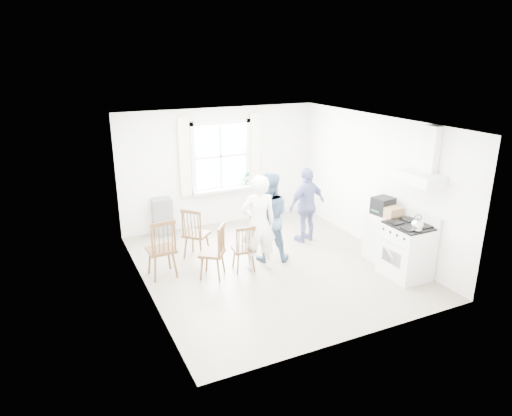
{
  "coord_description": "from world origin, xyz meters",
  "views": [
    {
      "loc": [
        -3.5,
        -6.73,
        3.66
      ],
      "look_at": [
        -0.22,
        0.2,
        1.08
      ],
      "focal_mm": 32.0,
      "sensor_mm": 36.0,
      "label": 1
    }
  ],
  "objects_px": {
    "stereo_stack": "(383,206)",
    "person_mid": "(268,217)",
    "windsor_chair_b": "(245,244)",
    "person_right": "(307,205)",
    "gas_stove": "(407,250)",
    "low_cabinet": "(383,237)",
    "windsor_chair_c": "(218,245)",
    "person_left": "(258,223)",
    "windsor_chair_a": "(163,243)"
  },
  "relations": [
    {
      "from": "person_mid",
      "to": "person_right",
      "type": "relative_size",
      "value": 1.08
    },
    {
      "from": "low_cabinet",
      "to": "person_right",
      "type": "bearing_deg",
      "value": 119.88
    },
    {
      "from": "low_cabinet",
      "to": "windsor_chair_c",
      "type": "xyz_separation_m",
      "value": [
        -3.02,
        0.64,
        0.14
      ]
    },
    {
      "from": "windsor_chair_c",
      "to": "person_left",
      "type": "relative_size",
      "value": 0.55
    },
    {
      "from": "windsor_chair_c",
      "to": "person_mid",
      "type": "height_order",
      "value": "person_mid"
    },
    {
      "from": "person_right",
      "to": "person_left",
      "type": "bearing_deg",
      "value": 16.56
    },
    {
      "from": "gas_stove",
      "to": "stereo_stack",
      "type": "bearing_deg",
      "value": 86.84
    },
    {
      "from": "gas_stove",
      "to": "person_mid",
      "type": "xyz_separation_m",
      "value": [
        -1.84,
        1.63,
        0.35
      ]
    },
    {
      "from": "stereo_stack",
      "to": "person_left",
      "type": "relative_size",
      "value": 0.23
    },
    {
      "from": "person_mid",
      "to": "person_right",
      "type": "xyz_separation_m",
      "value": [
        1.11,
        0.46,
        -0.06
      ]
    },
    {
      "from": "person_mid",
      "to": "stereo_stack",
      "type": "bearing_deg",
      "value": 178.84
    },
    {
      "from": "person_left",
      "to": "stereo_stack",
      "type": "bearing_deg",
      "value": 174.26
    },
    {
      "from": "stereo_stack",
      "to": "person_left",
      "type": "height_order",
      "value": "person_left"
    },
    {
      "from": "windsor_chair_b",
      "to": "low_cabinet",
      "type": "bearing_deg",
      "value": -13.72
    },
    {
      "from": "person_left",
      "to": "person_right",
      "type": "bearing_deg",
      "value": -143.15
    },
    {
      "from": "stereo_stack",
      "to": "person_left",
      "type": "bearing_deg",
      "value": 165.28
    },
    {
      "from": "windsor_chair_a",
      "to": "windsor_chair_c",
      "type": "height_order",
      "value": "windsor_chair_a"
    },
    {
      "from": "stereo_stack",
      "to": "person_mid",
      "type": "height_order",
      "value": "person_mid"
    },
    {
      "from": "gas_stove",
      "to": "person_left",
      "type": "height_order",
      "value": "person_left"
    },
    {
      "from": "stereo_stack",
      "to": "person_right",
      "type": "distance_m",
      "value": 1.59
    },
    {
      "from": "gas_stove",
      "to": "windsor_chair_a",
      "type": "relative_size",
      "value": 1.04
    },
    {
      "from": "person_mid",
      "to": "person_right",
      "type": "height_order",
      "value": "person_mid"
    },
    {
      "from": "gas_stove",
      "to": "stereo_stack",
      "type": "relative_size",
      "value": 2.85
    },
    {
      "from": "person_right",
      "to": "low_cabinet",
      "type": "bearing_deg",
      "value": 108.57
    },
    {
      "from": "stereo_stack",
      "to": "windsor_chair_b",
      "type": "xyz_separation_m",
      "value": [
        -2.49,
        0.58,
        -0.52
      ]
    },
    {
      "from": "low_cabinet",
      "to": "windsor_chair_a",
      "type": "xyz_separation_m",
      "value": [
        -3.87,
        0.98,
        0.2
      ]
    },
    {
      "from": "windsor_chair_b",
      "to": "person_mid",
      "type": "distance_m",
      "value": 0.75
    },
    {
      "from": "windsor_chair_b",
      "to": "person_mid",
      "type": "bearing_deg",
      "value": 27.39
    },
    {
      "from": "low_cabinet",
      "to": "person_mid",
      "type": "bearing_deg",
      "value": 154.07
    },
    {
      "from": "person_left",
      "to": "person_mid",
      "type": "xyz_separation_m",
      "value": [
        0.34,
        0.31,
        -0.04
      ]
    },
    {
      "from": "gas_stove",
      "to": "stereo_stack",
      "type": "xyz_separation_m",
      "value": [
        0.04,
        0.74,
        0.57
      ]
    },
    {
      "from": "person_right",
      "to": "gas_stove",
      "type": "bearing_deg",
      "value": 97.94
    },
    {
      "from": "windsor_chair_b",
      "to": "person_mid",
      "type": "xyz_separation_m",
      "value": [
        0.61,
        0.31,
        0.3
      ]
    },
    {
      "from": "gas_stove",
      "to": "person_right",
      "type": "bearing_deg",
      "value": 109.25
    },
    {
      "from": "stereo_stack",
      "to": "person_left",
      "type": "distance_m",
      "value": 2.31
    },
    {
      "from": "gas_stove",
      "to": "person_right",
      "type": "height_order",
      "value": "person_right"
    },
    {
      "from": "low_cabinet",
      "to": "stereo_stack",
      "type": "relative_size",
      "value": 2.29
    },
    {
      "from": "low_cabinet",
      "to": "windsor_chair_b",
      "type": "height_order",
      "value": "low_cabinet"
    },
    {
      "from": "stereo_stack",
      "to": "gas_stove",
      "type": "bearing_deg",
      "value": -93.16
    },
    {
      "from": "low_cabinet",
      "to": "person_mid",
      "type": "relative_size",
      "value": 0.54
    },
    {
      "from": "windsor_chair_a",
      "to": "windsor_chair_c",
      "type": "xyz_separation_m",
      "value": [
        0.86,
        -0.34,
        -0.06
      ]
    },
    {
      "from": "stereo_stack",
      "to": "windsor_chair_b",
      "type": "distance_m",
      "value": 2.61
    },
    {
      "from": "stereo_stack",
      "to": "person_mid",
      "type": "bearing_deg",
      "value": 154.66
    },
    {
      "from": "windsor_chair_a",
      "to": "person_left",
      "type": "xyz_separation_m",
      "value": [
        1.62,
        -0.36,
        0.22
      ]
    },
    {
      "from": "windsor_chair_a",
      "to": "windsor_chair_c",
      "type": "relative_size",
      "value": 1.11
    },
    {
      "from": "low_cabinet",
      "to": "windsor_chair_b",
      "type": "distance_m",
      "value": 2.6
    },
    {
      "from": "low_cabinet",
      "to": "windsor_chair_b",
      "type": "relative_size",
      "value": 1.03
    },
    {
      "from": "windsor_chair_b",
      "to": "person_right",
      "type": "relative_size",
      "value": 0.56
    },
    {
      "from": "windsor_chair_a",
      "to": "person_left",
      "type": "height_order",
      "value": "person_left"
    },
    {
      "from": "windsor_chair_a",
      "to": "windsor_chair_b",
      "type": "relative_size",
      "value": 1.23
    }
  ]
}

